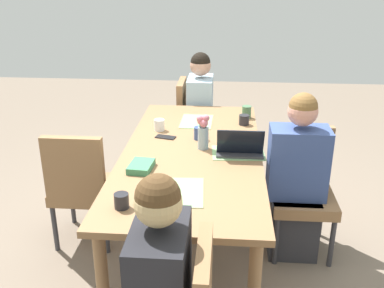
{
  "coord_description": "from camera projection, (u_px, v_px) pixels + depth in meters",
  "views": [
    {
      "loc": [
        2.86,
        0.23,
        1.96
      ],
      "look_at": [
        0.0,
        0.0,
        0.8
      ],
      "focal_mm": 41.32,
      "sensor_mm": 36.0,
      "label": 1
    }
  ],
  "objects": [
    {
      "name": "phone_black",
      "position": [
        166.0,
        137.0,
        3.34
      ],
      "size": [
        0.11,
        0.16,
        0.01
      ],
      "primitive_type": "cube",
      "rotation": [
        0.0,
        0.0,
        1.31
      ],
      "color": "black",
      "rests_on": "dining_table"
    },
    {
      "name": "chair_near_right_near",
      "position": [
        81.0,
        183.0,
        3.18
      ],
      "size": [
        0.44,
        0.44,
        0.9
      ],
      "color": "olive",
      "rests_on": "ground_plane"
    },
    {
      "name": "dining_table",
      "position": [
        192.0,
        160.0,
        3.14
      ],
      "size": [
        2.13,
        0.97,
        0.75
      ],
      "color": "olive",
      "rests_on": "ground_plane"
    },
    {
      "name": "book_red_cover",
      "position": [
        141.0,
        166.0,
        2.82
      ],
      "size": [
        0.21,
        0.16,
        0.04
      ],
      "primitive_type": "cube",
      "rotation": [
        0.0,
        0.0,
        -0.1
      ],
      "color": "#3D7F56",
      "rests_on": "dining_table"
    },
    {
      "name": "placemat_far_left_far",
      "position": [
        238.0,
        153.0,
        3.07
      ],
      "size": [
        0.28,
        0.37,
        0.0
      ],
      "primitive_type": "cube",
      "rotation": [
        0.0,
        0.0,
        -1.51
      ],
      "color": "#7FAD70",
      "rests_on": "dining_table"
    },
    {
      "name": "placemat_head_left_left_mid",
      "position": [
        197.0,
        121.0,
        3.69
      ],
      "size": [
        0.37,
        0.27,
        0.0
      ],
      "primitive_type": "cube",
      "rotation": [
        0.0,
        0.0,
        -0.02
      ],
      "color": "#7FAD70",
      "rests_on": "dining_table"
    },
    {
      "name": "flower_vase",
      "position": [
        203.0,
        130.0,
        3.09
      ],
      "size": [
        0.08,
        0.09,
        0.26
      ],
      "color": "#8EA8B7",
      "rests_on": "dining_table"
    },
    {
      "name": "ground_plane",
      "position": [
        192.0,
        240.0,
        3.39
      ],
      "size": [
        10.0,
        10.0,
        0.0
      ],
      "primitive_type": "plane",
      "color": "#756656"
    },
    {
      "name": "coffee_mug_centre_right",
      "position": [
        247.0,
        112.0,
        3.76
      ],
      "size": [
        0.08,
        0.08,
        0.1
      ],
      "primitive_type": "cylinder",
      "color": "#47704C",
      "rests_on": "dining_table"
    },
    {
      "name": "coffee_mug_near_left",
      "position": [
        122.0,
        201.0,
        2.36
      ],
      "size": [
        0.08,
        0.08,
        0.08
      ],
      "primitive_type": "cylinder",
      "color": "#232328",
      "rests_on": "dining_table"
    },
    {
      "name": "laptop_far_left_far",
      "position": [
        240.0,
        149.0,
        3.03
      ],
      "size": [
        0.22,
        0.32,
        0.2
      ],
      "color": "#38383D",
      "rests_on": "dining_table"
    },
    {
      "name": "coffee_mug_centre_left",
      "position": [
        199.0,
        133.0,
        3.3
      ],
      "size": [
        0.08,
        0.08,
        0.09
      ],
      "primitive_type": "cylinder",
      "color": "#33477A",
      "rests_on": "dining_table"
    },
    {
      "name": "chair_head_left_left_mid",
      "position": [
        193.0,
        120.0,
        4.49
      ],
      "size": [
        0.44,
        0.44,
        0.9
      ],
      "color": "olive",
      "rests_on": "ground_plane"
    },
    {
      "name": "person_far_left_far",
      "position": [
        295.0,
        185.0,
        3.1
      ],
      "size": [
        0.36,
        0.4,
        1.19
      ],
      "color": "#2D2D33",
      "rests_on": "ground_plane"
    },
    {
      "name": "chair_far_left_far",
      "position": [
        302.0,
        184.0,
        3.17
      ],
      "size": [
        0.44,
        0.44,
        0.9
      ],
      "color": "olive",
      "rests_on": "ground_plane"
    },
    {
      "name": "coffee_mug_near_right",
      "position": [
        244.0,
        120.0,
        3.6
      ],
      "size": [
        0.08,
        0.08,
        0.08
      ],
      "primitive_type": "cylinder",
      "color": "#232328",
      "rests_on": "dining_table"
    },
    {
      "name": "coffee_mug_far_left",
      "position": [
        159.0,
        125.0,
        3.48
      ],
      "size": [
        0.08,
        0.08,
        0.09
      ],
      "primitive_type": "cylinder",
      "color": "white",
      "rests_on": "dining_table"
    },
    {
      "name": "person_head_left_left_mid",
      "position": [
        200.0,
        119.0,
        4.42
      ],
      "size": [
        0.4,
        0.36,
        1.19
      ],
      "color": "#2D2D33",
      "rests_on": "ground_plane"
    },
    {
      "name": "placemat_head_right_left_near",
      "position": [
        181.0,
        192.0,
        2.54
      ],
      "size": [
        0.37,
        0.28,
        0.0
      ],
      "primitive_type": "cube",
      "rotation": [
        0.0,
        0.0,
        3.19
      ],
      "color": "#7FAD70",
      "rests_on": "dining_table"
    }
  ]
}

